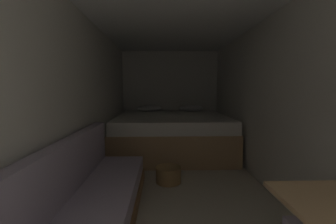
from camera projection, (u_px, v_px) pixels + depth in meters
ground_plane at (178, 194)px, 2.67m from camera, size 7.55×7.55×0.00m
wall_back at (170, 97)px, 5.35m from camera, size 2.34×0.05×2.14m
wall_left at (78, 105)px, 2.53m from camera, size 0.05×5.55×2.14m
wall_right at (277, 105)px, 2.60m from camera, size 0.05×5.55×2.14m
ceiling_slab at (179, 6)px, 2.45m from camera, size 2.34×5.55×0.05m
bed at (172, 134)px, 4.39m from camera, size 2.12×1.94×0.89m
sofa_left at (82, 216)px, 1.78m from camera, size 0.66×2.69×0.80m
wicker_basket at (168, 174)px, 3.01m from camera, size 0.34×0.34×0.21m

